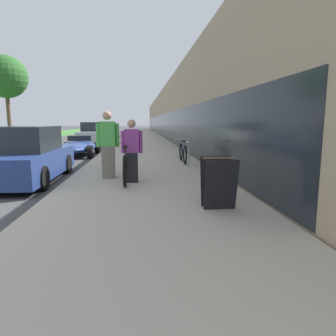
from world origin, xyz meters
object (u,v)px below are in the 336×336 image
parked_sedan_curbside (26,157)px  sandwich_board_sign (219,183)px  person_rider (132,151)px  person_bystander (108,145)px  vintage_roadster_curbside (78,147)px  tandem_bicycle (126,165)px  cruiser_bike_nearest (183,153)px  street_tree_far (6,77)px  parked_sedan_far (95,135)px  bike_rack_hoop (187,151)px

parked_sedan_curbside → sandwich_board_sign: bearing=-37.8°
sandwich_board_sign → parked_sedan_curbside: parked_sedan_curbside is taller
person_rider → person_bystander: person_bystander is taller
parked_sedan_curbside → vintage_roadster_curbside: 6.23m
tandem_bicycle → vintage_roadster_curbside: bearing=110.6°
tandem_bicycle → person_rider: size_ratio=1.60×
person_rider → cruiser_bike_nearest: bearing=63.2°
cruiser_bike_nearest → street_tree_far: bearing=131.4°
person_bystander → cruiser_bike_nearest: person_bystander is taller
vintage_roadster_curbside → parked_sedan_curbside: bearing=-91.3°
person_bystander → parked_sedan_far: person_bystander is taller
bike_rack_hoop → sandwich_board_sign: size_ratio=0.94×
person_bystander → parked_sedan_curbside: bearing=168.8°
parked_sedan_curbside → parked_sedan_far: bearing=89.8°
parked_sedan_curbside → street_tree_far: size_ratio=0.64×
person_bystander → sandwich_board_sign: bearing=-54.0°
bike_rack_hoop → street_tree_far: street_tree_far is taller
sandwich_board_sign → vintage_roadster_curbside: (-4.35, 9.71, -0.18)m
person_bystander → sandwich_board_sign: (2.21, -3.04, -0.44)m
sandwich_board_sign → vintage_roadster_curbside: bearing=114.1°
sandwich_board_sign → parked_sedan_curbside: 5.69m
cruiser_bike_nearest → sandwich_board_sign: (-0.23, -5.94, 0.09)m
vintage_roadster_curbside → street_tree_far: bearing=126.7°
cruiser_bike_nearest → parked_sedan_curbside: size_ratio=0.41×
bike_rack_hoop → parked_sedan_curbside: parked_sedan_curbside is taller
person_bystander → vintage_roadster_curbside: size_ratio=0.45×
person_bystander → vintage_roadster_curbside: person_bystander is taller
person_rider → bike_rack_hoop: person_rider is taller
cruiser_bike_nearest → person_rider: bearing=-116.8°
parked_sedan_curbside → tandem_bicycle: bearing=-15.6°
person_bystander → sandwich_board_sign: 3.78m
person_bystander → bike_rack_hoop: (2.47, 2.06, -0.38)m
bike_rack_hoop → street_tree_far: size_ratio=0.13×
tandem_bicycle → street_tree_far: bearing=120.3°
vintage_roadster_curbside → parked_sedan_far: (-0.10, 6.27, 0.32)m
bike_rack_hoop → cruiser_bike_nearest: size_ratio=0.50×
person_rider → vintage_roadster_curbside: bearing=110.9°
sandwich_board_sign → tandem_bicycle: bearing=122.3°
vintage_roadster_curbside → street_tree_far: 12.22m
person_rider → street_tree_far: size_ratio=0.24×
cruiser_bike_nearest → vintage_roadster_curbside: cruiser_bike_nearest is taller
bike_rack_hoop → vintage_roadster_curbside: bearing=135.0°
cruiser_bike_nearest → street_tree_far: street_tree_far is taller
cruiser_bike_nearest → parked_sedan_curbside: (-4.72, -2.45, 0.18)m
person_rider → vintage_roadster_curbside: person_rider is taller
person_bystander → street_tree_far: (-8.94, 15.79, 3.85)m
bike_rack_hoop → street_tree_far: 18.35m
cruiser_bike_nearest → parked_sedan_far: (-4.68, 10.04, 0.23)m
street_tree_far → tandem_bicycle: bearing=-59.7°
cruiser_bike_nearest → sandwich_board_sign: bearing=-92.2°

